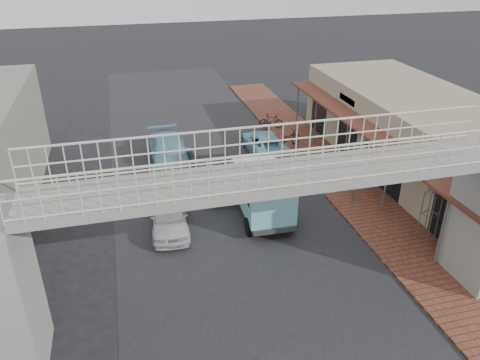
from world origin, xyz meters
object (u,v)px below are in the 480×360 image
angkot_curb (265,143)px  angkot_van (262,188)px  dark_sedan (213,171)px  motorcycle_near (288,139)px  arrow_sign (370,152)px  angkot_far (169,152)px  white_hatchback (169,215)px  motorcycle_far (271,121)px  street_clock (435,189)px

angkot_curb → angkot_van: size_ratio=0.96×
dark_sedan → angkot_van: size_ratio=1.04×
motorcycle_near → arrow_sign: size_ratio=0.64×
angkot_far → angkot_van: size_ratio=1.13×
dark_sedan → arrow_sign: (6.73, -3.30, 1.71)m
angkot_van → white_hatchback: bearing=-176.7°
dark_sedan → angkot_van: bearing=-69.8°
angkot_far → arrow_sign: size_ratio=1.74×
white_hatchback → motorcycle_near: 10.64m
arrow_sign → angkot_far: bearing=128.4°
angkot_van → motorcycle_near: size_ratio=2.39×
angkot_van → motorcycle_far: bearing=71.7°
motorcycle_far → dark_sedan: bearing=160.1°
white_hatchback → arrow_sign: 9.55m
angkot_curb → white_hatchback: bearing=46.6°
angkot_curb → motorcycle_near: bearing=-166.3°
white_hatchback → motorcycle_near: bearing=46.3°
dark_sedan → motorcycle_near: size_ratio=2.47×
white_hatchback → motorcycle_far: white_hatchback is taller
angkot_curb → street_clock: size_ratio=1.55×
dark_sedan → arrow_sign: 7.69m
white_hatchback → angkot_van: bearing=5.7°
street_clock → angkot_curb: bearing=90.6°
motorcycle_near → arrow_sign: 7.26m
angkot_far → motorcycle_far: (7.15, 3.71, -0.17)m
arrow_sign → angkot_curb: bearing=99.8°
white_hatchback → street_clock: size_ratio=1.37×
angkot_far → motorcycle_far: angkot_far is taller
motorcycle_far → arrow_sign: 10.37m
street_clock → angkot_van: bearing=129.0°
angkot_curb → motorcycle_near: size_ratio=2.29×
street_clock → motorcycle_far: bearing=79.5°
motorcycle_far → street_clock: size_ratio=0.56×
angkot_curb → angkot_far: (-5.58, -0.11, 0.14)m
motorcycle_far → angkot_far: bearing=135.5°
angkot_curb → arrow_sign: size_ratio=1.47×
arrow_sign → motorcycle_near: bearing=86.8°
motorcycle_near → angkot_van: bearing=128.0°
dark_sedan → motorcycle_far: size_ratio=3.00×
angkot_van → arrow_sign: bearing=3.7°
dark_sedan → angkot_curb: 4.91m
angkot_far → motorcycle_near: bearing=2.8°
angkot_far → motorcycle_near: (7.15, 0.49, -0.14)m
angkot_far → arrow_sign: 10.83m
angkot_van → arrow_sign: arrow_sign is taller
angkot_curb → arrow_sign: bearing=114.9°
angkot_van → motorcycle_near: (3.80, 7.01, -0.79)m
angkot_curb → angkot_van: (-2.24, -6.63, 0.79)m
angkot_curb → motorcycle_far: (1.57, 3.60, -0.03)m
white_hatchback → angkot_far: size_ratio=0.75×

